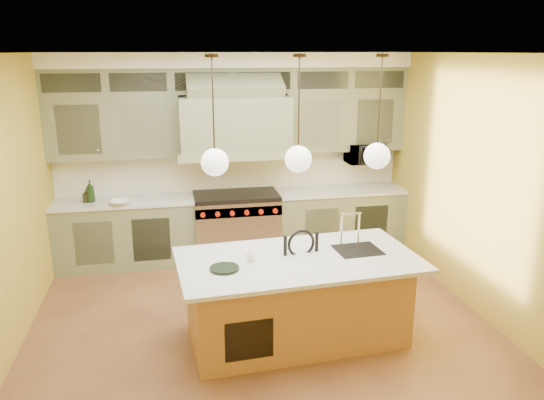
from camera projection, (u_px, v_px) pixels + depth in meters
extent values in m
plane|color=brown|center=(263.00, 328.00, 5.78)|extent=(5.00, 5.00, 0.00)
plane|color=white|center=(261.00, 53.00, 4.99)|extent=(5.00, 5.00, 0.00)
plane|color=#B39831|center=(232.00, 155.00, 7.75)|extent=(5.00, 0.00, 5.00)
plane|color=#B39831|center=(338.00, 318.00, 3.02)|extent=(5.00, 0.00, 5.00)
plane|color=#B39831|center=(485.00, 189.00, 5.85)|extent=(0.00, 5.00, 5.00)
cube|color=#737A5B|center=(127.00, 234.00, 7.42)|extent=(1.90, 0.65, 0.90)
cube|color=#737A5B|center=(338.00, 220.00, 8.00)|extent=(1.90, 0.65, 0.90)
cube|color=silver|center=(124.00, 201.00, 7.30)|extent=(1.90, 0.68, 0.04)
cube|color=silver|center=(339.00, 190.00, 7.87)|extent=(1.90, 0.68, 0.04)
cube|color=white|center=(233.00, 171.00, 7.79)|extent=(5.00, 0.04, 0.56)
cube|color=#737A5B|center=(113.00, 127.00, 7.15)|extent=(1.75, 0.35, 0.85)
cube|color=#737A5B|center=(343.00, 121.00, 7.75)|extent=(1.75, 0.35, 0.85)
cube|color=#737A5B|center=(234.00, 124.00, 7.28)|extent=(1.50, 0.70, 0.75)
cube|color=gray|center=(235.00, 153.00, 7.39)|extent=(1.60, 0.76, 0.10)
cube|color=#333833|center=(232.00, 80.00, 7.29)|extent=(5.00, 0.35, 0.35)
cube|color=white|center=(232.00, 60.00, 7.19)|extent=(5.00, 0.47, 0.20)
cube|color=silver|center=(236.00, 227.00, 7.69)|extent=(1.20, 0.70, 0.90)
cube|color=black|center=(236.00, 195.00, 7.56)|extent=(1.20, 0.70, 0.06)
cube|color=silver|center=(239.00, 212.00, 7.29)|extent=(1.20, 0.06, 0.14)
cube|color=#A7763B|center=(296.00, 299.00, 5.48)|extent=(2.22, 1.17, 0.88)
cube|color=silver|center=(298.00, 260.00, 5.31)|extent=(2.48, 1.44, 0.04)
cube|color=black|center=(358.00, 252.00, 5.52)|extent=(0.49, 0.44, 0.05)
cylinder|color=black|center=(297.00, 323.00, 5.22)|extent=(0.04, 0.04, 0.68)
cylinder|color=black|center=(329.00, 317.00, 5.33)|extent=(0.04, 0.04, 0.68)
cylinder|color=black|center=(285.00, 307.00, 5.53)|extent=(0.04, 0.04, 0.68)
cylinder|color=black|center=(315.00, 302.00, 5.64)|extent=(0.04, 0.04, 0.68)
cube|color=black|center=(307.00, 280.00, 5.33)|extent=(0.47, 0.47, 0.05)
torus|color=black|center=(301.00, 244.00, 5.40)|extent=(0.30, 0.07, 0.30)
imported|color=black|center=(365.00, 153.00, 7.87)|extent=(0.54, 0.37, 0.30)
imported|color=black|center=(90.00, 191.00, 7.15)|extent=(0.12, 0.13, 0.30)
imported|color=black|center=(86.00, 196.00, 7.16)|extent=(0.09, 0.09, 0.18)
imported|color=white|center=(121.00, 203.00, 7.04)|extent=(0.28, 0.28, 0.07)
imported|color=white|center=(251.00, 257.00, 5.22)|extent=(0.10, 0.10, 0.09)
cylinder|color=#2D2319|center=(212.00, 56.00, 4.67)|extent=(0.12, 0.12, 0.03)
cylinder|color=#2D2319|center=(213.00, 106.00, 4.79)|extent=(0.02, 0.02, 0.93)
sphere|color=white|center=(215.00, 162.00, 4.93)|extent=(0.26, 0.26, 0.26)
cylinder|color=#2D2319|center=(300.00, 55.00, 4.82)|extent=(0.12, 0.12, 0.03)
cylinder|color=#2D2319|center=(299.00, 105.00, 4.94)|extent=(0.02, 0.02, 0.93)
sphere|color=white|center=(298.00, 159.00, 5.08)|extent=(0.26, 0.26, 0.26)
cylinder|color=#2D2319|center=(382.00, 55.00, 4.97)|extent=(0.12, 0.12, 0.03)
cylinder|color=#2D2319|center=(380.00, 103.00, 5.09)|extent=(0.02, 0.02, 0.93)
sphere|color=white|center=(377.00, 156.00, 5.23)|extent=(0.26, 0.26, 0.26)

